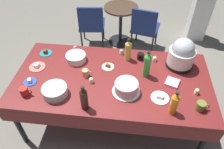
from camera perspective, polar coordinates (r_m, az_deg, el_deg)
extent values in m
plane|color=slate|center=(2.99, 0.00, -11.16)|extent=(9.00, 9.00, 0.00)
cube|color=maroon|center=(2.43, 0.00, -1.19)|extent=(2.20, 1.10, 0.04)
cylinder|color=black|center=(2.72, -23.67, -11.94)|extent=(0.06, 0.06, 0.71)
cylinder|color=black|center=(2.56, 22.95, -16.45)|extent=(0.06, 0.06, 0.71)
cylinder|color=black|center=(3.26, -17.13, 1.45)|extent=(0.06, 0.06, 0.71)
cylinder|color=black|center=(3.13, 19.96, -1.49)|extent=(0.06, 0.06, 0.71)
cube|color=maroon|center=(2.17, -1.71, -13.41)|extent=(2.20, 0.01, 0.18)
cube|color=maroon|center=(2.91, 1.25, 4.81)|extent=(2.20, 0.01, 0.18)
cylinder|color=silver|center=(2.27, 3.76, -4.41)|extent=(0.30, 0.30, 0.01)
cylinder|color=beige|center=(2.23, 3.84, -3.37)|extent=(0.25, 0.25, 0.11)
cylinder|color=silver|center=(2.19, 3.91, -2.33)|extent=(0.24, 0.24, 0.01)
cylinder|color=black|center=(2.68, 17.30, 2.64)|extent=(0.31, 0.31, 0.04)
cylinder|color=white|center=(2.61, 17.81, 4.50)|extent=(0.30, 0.30, 0.18)
sphere|color=#B2BCC1|center=(2.54, 18.33, 6.42)|extent=(0.26, 0.26, 0.26)
cylinder|color=#B2C6BC|center=(2.29, -14.90, -4.24)|extent=(0.26, 0.26, 0.10)
cylinder|color=silver|center=(2.65, -9.54, 4.46)|extent=(0.24, 0.24, 0.08)
cylinder|color=teal|center=(2.87, -17.11, 5.43)|extent=(0.15, 0.15, 0.01)
cube|color=brown|center=(2.86, -17.22, 5.86)|extent=(0.04, 0.05, 0.05)
cylinder|color=white|center=(2.26, 12.57, -6.04)|extent=(0.19, 0.19, 0.01)
cube|color=white|center=(2.25, 12.65, -5.67)|extent=(0.08, 0.06, 0.04)
cylinder|color=#E07266|center=(2.69, -19.17, 1.93)|extent=(0.19, 0.19, 0.01)
cube|color=white|center=(2.68, -19.29, 2.31)|extent=(0.06, 0.08, 0.04)
cylinder|color=#2D4CB2|center=(2.53, -20.88, -1.85)|extent=(0.14, 0.14, 0.01)
cube|color=white|center=(2.51, -21.01, -1.48)|extent=(0.05, 0.06, 0.04)
cylinder|color=beige|center=(2.54, -1.07, 2.04)|extent=(0.15, 0.15, 0.01)
cube|color=brown|center=(2.53, -1.07, 2.38)|extent=(0.06, 0.06, 0.03)
cylinder|color=beige|center=(2.83, -9.69, 6.56)|extent=(0.05, 0.05, 0.03)
sphere|color=pink|center=(2.81, -9.76, 7.03)|extent=(0.05, 0.05, 0.05)
cylinder|color=beige|center=(2.41, 21.46, -4.46)|extent=(0.05, 0.05, 0.03)
sphere|color=beige|center=(2.39, 21.63, -3.99)|extent=(0.05, 0.05, 0.05)
cylinder|color=beige|center=(2.67, 11.19, 3.82)|extent=(0.05, 0.05, 0.03)
sphere|color=beige|center=(2.66, 11.27, 4.30)|extent=(0.05, 0.05, 0.05)
cylinder|color=beige|center=(2.73, 2.47, 5.73)|extent=(0.05, 0.05, 0.03)
sphere|color=#6BC6B2|center=(2.72, 2.49, 6.20)|extent=(0.05, 0.05, 0.05)
cylinder|color=beige|center=(2.36, -5.45, -1.80)|extent=(0.05, 0.05, 0.03)
sphere|color=beige|center=(2.34, -5.50, -1.30)|extent=(0.05, 0.05, 0.05)
cylinder|color=#33190F|center=(2.06, -7.38, -6.70)|extent=(0.07, 0.07, 0.23)
cone|color=#33190F|center=(1.96, -7.75, -4.08)|extent=(0.07, 0.07, 0.05)
cylinder|color=black|center=(1.94, -7.84, -3.41)|extent=(0.03, 0.03, 0.02)
cylinder|color=gold|center=(2.60, 4.25, 6.05)|extent=(0.08, 0.08, 0.22)
cone|color=gold|center=(2.52, 4.41, 8.53)|extent=(0.07, 0.07, 0.05)
cylinder|color=black|center=(2.50, 4.45, 9.17)|extent=(0.03, 0.03, 0.02)
cylinder|color=green|center=(2.39, 9.22, 2.17)|extent=(0.08, 0.08, 0.27)
cone|color=green|center=(2.29, 9.66, 5.15)|extent=(0.07, 0.07, 0.05)
cylinder|color=black|center=(2.26, 9.76, 5.82)|extent=(0.04, 0.04, 0.02)
cylinder|color=orange|center=(2.10, 16.06, -7.75)|extent=(0.07, 0.07, 0.21)
cone|color=orange|center=(2.00, 16.79, -5.39)|extent=(0.07, 0.07, 0.05)
cylinder|color=black|center=(1.98, 16.98, -4.74)|extent=(0.03, 0.03, 0.02)
cylinder|color=#B2231E|center=(2.38, -22.23, -4.18)|extent=(0.09, 0.09, 0.10)
torus|color=#B2231E|center=(2.36, -21.07, -4.25)|extent=(0.06, 0.01, 0.06)
cylinder|color=olive|center=(2.26, 22.40, -7.73)|extent=(0.09, 0.09, 0.09)
torus|color=olive|center=(2.27, 23.80, -7.71)|extent=(0.06, 0.01, 0.06)
cylinder|color=black|center=(2.66, 7.53, 4.80)|extent=(0.08, 0.08, 0.08)
torus|color=black|center=(2.66, 8.63, 4.78)|extent=(0.05, 0.01, 0.05)
cylinder|color=tan|center=(2.43, -7.04, 0.47)|extent=(0.07, 0.07, 0.08)
torus|color=tan|center=(2.42, -5.93, 0.45)|extent=(0.05, 0.01, 0.05)
cube|color=pink|center=(2.44, 15.68, -2.03)|extent=(0.18, 0.18, 0.02)
cube|color=navy|center=(3.98, -5.26, 13.03)|extent=(0.49, 0.49, 0.05)
cube|color=navy|center=(3.70, -5.72, 14.45)|extent=(0.42, 0.09, 0.40)
cylinder|color=black|center=(4.25, -2.27, 11.76)|extent=(0.03, 0.03, 0.40)
cylinder|color=black|center=(4.28, -7.46, 11.69)|extent=(0.03, 0.03, 0.40)
cylinder|color=black|center=(3.93, -2.46, 8.83)|extent=(0.03, 0.03, 0.40)
cylinder|color=black|center=(3.97, -8.02, 8.77)|extent=(0.03, 0.03, 0.40)
cube|color=navy|center=(3.92, 8.83, 12.11)|extent=(0.53, 0.53, 0.05)
cube|color=navy|center=(3.63, 8.46, 13.61)|extent=(0.42, 0.14, 0.40)
cylinder|color=black|center=(4.17, 11.68, 10.18)|extent=(0.04, 0.04, 0.40)
cylinder|color=black|center=(4.23, 6.57, 11.29)|extent=(0.04, 0.04, 0.40)
cylinder|color=black|center=(3.86, 10.55, 7.31)|extent=(0.04, 0.04, 0.40)
cylinder|color=black|center=(3.92, 5.10, 8.53)|extent=(0.04, 0.04, 0.40)
cylinder|color=#473323|center=(3.92, 2.42, 17.28)|extent=(0.60, 0.60, 0.03)
cylinder|color=black|center=(4.08, 2.28, 12.88)|extent=(0.06, 0.06, 0.67)
cylinder|color=black|center=(4.27, 2.15, 8.90)|extent=(0.44, 0.44, 0.02)
cube|color=silver|center=(4.49, 22.07, 14.14)|extent=(0.32, 0.32, 0.90)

